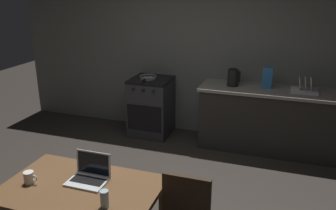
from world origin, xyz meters
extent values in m
plane|color=#2D2823|center=(0.00, 0.00, 0.00)|extent=(12.00, 12.00, 0.00)
cube|color=slate|center=(0.30, 2.31, 1.35)|extent=(6.40, 0.10, 2.69)
cube|color=#282623|center=(1.34, 1.96, 0.43)|extent=(2.10, 0.60, 0.86)
cube|color=gray|center=(1.34, 1.96, 0.88)|extent=(2.16, 0.64, 0.04)
cube|color=#2D2D30|center=(-0.55, 1.96, 0.43)|extent=(0.60, 0.60, 0.86)
cube|color=black|center=(-0.55, 1.96, 0.88)|extent=(0.60, 0.60, 0.04)
cube|color=black|center=(-0.55, 1.65, 0.36)|extent=(0.54, 0.01, 0.39)
cylinder|color=black|center=(-0.71, 1.64, 0.80)|extent=(0.04, 0.02, 0.04)
cylinder|color=black|center=(-0.55, 1.64, 0.80)|extent=(0.04, 0.02, 0.04)
cylinder|color=black|center=(-0.39, 1.64, 0.80)|extent=(0.04, 0.02, 0.04)
cube|color=brown|center=(-0.10, -0.77, 0.69)|extent=(1.26, 0.81, 0.04)
cylinder|color=brown|center=(-0.67, -0.42, 0.34)|extent=(0.05, 0.05, 0.67)
cube|color=#2D2116|center=(0.75, -0.64, 0.69)|extent=(0.38, 0.04, 0.42)
cube|color=silver|center=(-0.07, -0.69, 0.72)|extent=(0.32, 0.22, 0.02)
cube|color=black|center=(-0.07, -0.68, 0.73)|extent=(0.28, 0.12, 0.00)
cube|color=silver|center=(-0.07, -0.57, 0.84)|extent=(0.32, 0.02, 0.21)
cube|color=black|center=(-0.07, -0.58, 0.84)|extent=(0.29, 0.02, 0.18)
cylinder|color=black|center=(0.69, 1.96, 0.91)|extent=(0.16, 0.16, 0.02)
cylinder|color=black|center=(0.69, 1.96, 1.03)|extent=(0.15, 0.15, 0.22)
cylinder|color=black|center=(0.69, 1.96, 1.14)|extent=(0.09, 0.09, 0.02)
cube|color=black|center=(0.78, 1.96, 1.04)|extent=(0.02, 0.02, 0.15)
cylinder|color=gray|center=(-0.58, 1.94, 0.90)|extent=(0.24, 0.24, 0.01)
torus|color=gray|center=(-0.58, 1.94, 0.93)|extent=(0.26, 0.26, 0.02)
cylinder|color=black|center=(-0.58, 1.73, 0.92)|extent=(0.02, 0.18, 0.02)
cylinder|color=silver|center=(-0.52, -0.84, 0.77)|extent=(0.08, 0.08, 0.10)
torus|color=silver|center=(-0.47, -0.84, 0.77)|extent=(0.05, 0.01, 0.05)
cylinder|color=#99B7C6|center=(0.22, -0.93, 0.78)|extent=(0.06, 0.06, 0.13)
cube|color=#3372B2|center=(1.15, 1.98, 1.04)|extent=(0.13, 0.05, 0.29)
cube|color=silver|center=(1.64, 1.96, 0.91)|extent=(0.34, 0.26, 0.03)
cylinder|color=beige|center=(1.57, 1.96, 1.02)|extent=(0.04, 0.18, 0.18)
cylinder|color=beige|center=(1.64, 1.96, 1.02)|extent=(0.04, 0.18, 0.18)
cylinder|color=beige|center=(1.71, 1.96, 1.02)|extent=(0.04, 0.18, 0.18)
camera|label=1|loc=(1.36, -2.86, 2.27)|focal=37.60mm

